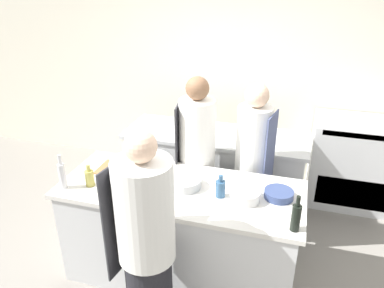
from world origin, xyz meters
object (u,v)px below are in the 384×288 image
bottle_vinegar (62,175)px  bottle_cooking_oil (220,188)px  bowl_prep_small (279,194)px  bowl_ceramic_blue (146,181)px  bowl_mixing_large (245,195)px  bottle_wine (90,177)px  chef_at_stove (252,167)px  oven_range (353,162)px  chef_at_prep_near (147,248)px  bowl_wooden_salad (185,183)px  chef_at_pass_far (197,163)px  bottle_olive_oil (296,217)px

bottle_vinegar → bottle_cooking_oil: bearing=10.6°
bowl_prep_small → bowl_ceramic_blue: bowl_ceramic_blue is taller
bottle_vinegar → bowl_mixing_large: size_ratio=1.28×
bottle_wine → bottle_cooking_oil: (1.11, 0.15, 0.00)m
chef_at_stove → bowl_ceramic_blue: size_ratio=6.92×
oven_range → chef_at_stove: size_ratio=0.61×
bowl_mixing_large → bowl_prep_small: size_ratio=1.02×
oven_range → bottle_cooking_oil: bottle_cooking_oil is taller
bowl_prep_small → oven_range: bearing=64.9°
chef_at_stove → bottle_wine: chef_at_stove is taller
oven_range → bottle_wine: 3.07m
bottle_cooking_oil → bowl_mixing_large: size_ratio=0.81×
chef_at_prep_near → bowl_mixing_large: (0.57, 0.69, 0.10)m
oven_range → bowl_wooden_salad: bearing=-132.2°
chef_at_stove → bowl_ceramic_blue: bearing=-36.7°
oven_range → chef_at_pass_far: size_ratio=0.60×
bottle_olive_oil → bowl_ceramic_blue: size_ratio=1.15×
chef_at_pass_far → bowl_mixing_large: size_ratio=7.22×
bottle_cooking_oil → bowl_prep_small: 0.48m
chef_at_stove → bowl_ceramic_blue: (-0.81, -0.72, 0.12)m
chef_at_stove → bottle_wine: (-1.27, -0.86, 0.15)m
chef_at_pass_far → bottle_cooking_oil: 0.72m
bottle_wine → bowl_wooden_salad: size_ratio=0.72×
bottle_olive_oil → bowl_ceramic_blue: bottle_olive_oil is taller
oven_range → chef_at_stove: (-1.08, -1.07, 0.34)m
chef_at_prep_near → bowl_wooden_salad: 0.75m
bottle_cooking_oil → bottle_wine: bearing=-172.4°
chef_at_stove → bowl_prep_small: 0.67m
bowl_ceramic_blue → chef_at_pass_far: bearing=65.9°
chef_at_pass_far → bowl_wooden_salad: (0.05, -0.54, 0.09)m
chef_at_pass_far → bottle_vinegar: size_ratio=5.63×
bottle_olive_oil → bowl_ceramic_blue: 1.27m
bottle_vinegar → chef_at_pass_far: bearing=42.2°
chef_at_prep_near → bowl_mixing_large: bearing=-30.4°
chef_at_stove → bottle_cooking_oil: 0.74m
bottle_wine → bowl_ceramic_blue: bottle_wine is taller
bottle_cooking_oil → bowl_prep_small: bottle_cooking_oil is taller
oven_range → bottle_vinegar: bottle_vinegar is taller
bottle_wine → bowl_wooden_salad: (0.79, 0.21, -0.04)m
bottle_cooking_oil → bowl_wooden_salad: 0.32m
bowl_mixing_large → bowl_wooden_salad: 0.52m
chef_at_prep_near → bowl_ceramic_blue: 0.73m
bowl_mixing_large → bowl_wooden_salad: size_ratio=0.89×
bottle_vinegar → bottle_cooking_oil: size_ratio=1.59×
chef_at_pass_far → bottle_olive_oil: 1.32m
chef_at_stove → bowl_mixing_large: bearing=14.7°
chef_at_pass_far → bowl_mixing_large: bearing=-145.1°
bottle_olive_oil → bowl_mixing_large: bottle_olive_oil is taller
chef_at_prep_near → chef_at_stove: 1.49m
oven_range → bowl_ceramic_blue: (-1.88, -1.79, 0.46)m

